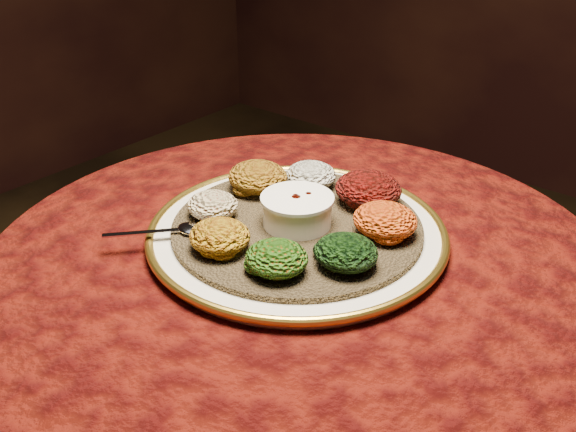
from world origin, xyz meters
The scene contains 13 objects.
table centered at (0.00, 0.00, 0.55)m, with size 0.96×0.96×0.73m.
platter centered at (-0.02, 0.02, 0.75)m, with size 0.47×0.47×0.02m.
injera centered at (-0.02, 0.02, 0.76)m, with size 0.39×0.39×0.01m, color brown.
stew_bowl centered at (-0.02, 0.02, 0.79)m, with size 0.11×0.11×0.05m.
spoon centered at (-0.14, -0.11, 0.77)m, with size 0.11×0.12×0.01m.
portion_ayib centered at (-0.09, 0.14, 0.78)m, with size 0.09×0.08×0.04m, color silver.
portion_kitfo centered at (0.03, 0.15, 0.79)m, with size 0.11×0.10×0.05m, color black.
portion_tikil centered at (0.10, 0.08, 0.79)m, with size 0.10×0.09×0.05m, color #A5620D.
portion_gomen centered at (0.10, -0.03, 0.78)m, with size 0.09×0.09×0.04m, color black.
portion_mixveg centered at (0.04, -0.10, 0.78)m, with size 0.09×0.08×0.04m, color #9B340A.
portion_kik centered at (-0.06, -0.10, 0.78)m, with size 0.09×0.09×0.04m, color #B4830F.
portion_timatim centered at (-0.14, -0.04, 0.78)m, with size 0.08×0.08×0.04m, color maroon.
portion_shiro centered at (-0.15, 0.07, 0.79)m, with size 0.10×0.10×0.05m, color #8F6311.
Camera 1 is at (0.51, -0.66, 1.26)m, focal length 40.00 mm.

